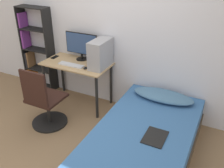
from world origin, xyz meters
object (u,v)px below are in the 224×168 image
at_px(bookshelf, 35,52).
at_px(pc_tower, 100,54).
at_px(monitor, 81,45).
at_px(keyboard, 71,65).
at_px(office_chair, 45,104).
at_px(bed, 144,143).

xyz_separation_m(bookshelf, pc_tower, (1.43, -0.13, 0.26)).
xyz_separation_m(monitor, keyboard, (-0.01, -0.29, -0.23)).
bearing_deg(office_chair, monitor, 85.54).
bearing_deg(bed, pc_tower, 142.90).
relative_size(bookshelf, pc_tower, 3.42).
bearing_deg(monitor, office_chair, -94.46).
bearing_deg(bed, office_chair, -179.06).
bearing_deg(keyboard, bed, -22.59).
xyz_separation_m(bed, keyboard, (-1.44, 0.60, 0.53)).
height_order(monitor, pc_tower, monitor).
bearing_deg(office_chair, bed, 0.94).
bearing_deg(pc_tower, bed, -37.10).
xyz_separation_m(office_chair, keyboard, (0.06, 0.63, 0.39)).
bearing_deg(bookshelf, bed, -20.03).
relative_size(office_chair, keyboard, 2.19).
relative_size(bed, pc_tower, 4.57).
distance_m(monitor, pc_tower, 0.44).
bearing_deg(bed, keyboard, 157.41).
xyz_separation_m(office_chair, bed, (1.50, 0.02, -0.14)).
distance_m(bed, monitor, 1.85).
relative_size(bookshelf, bed, 0.75).
bearing_deg(bed, monitor, 147.99).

